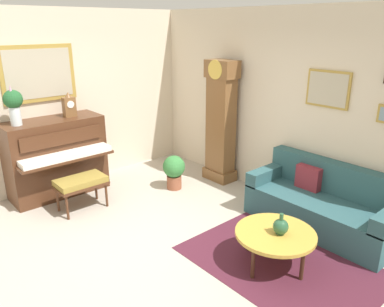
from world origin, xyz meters
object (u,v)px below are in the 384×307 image
object	(u,v)px
piano	(57,157)
couch	(323,205)
flower_vase	(13,103)
green_jug	(281,226)
grandfather_clock	(221,125)
piano_bench	(81,183)
mantel_clock	(69,106)
potted_plant	(174,170)
coffee_table	(275,235)

from	to	relation	value
piano	couch	world-z (taller)	piano
flower_vase	green_jug	xyz separation A→B (m)	(3.44, 1.53, -1.02)
grandfather_clock	flower_vase	xyz separation A→B (m)	(-1.26, -2.81, 0.55)
piano	piano_bench	xyz separation A→B (m)	(0.74, 0.02, -0.20)
mantel_clock	potted_plant	size ratio (longest dim) A/B	0.68
couch	coffee_table	bearing A→B (deg)	-84.93
piano_bench	flower_vase	distance (m)	1.43
grandfather_clock	flower_vase	distance (m)	3.13
mantel_clock	green_jug	distance (m)	3.63
piano	potted_plant	world-z (taller)	piano
green_jug	couch	bearing A→B (deg)	97.56
piano_bench	couch	world-z (taller)	couch
green_jug	grandfather_clock	bearing A→B (deg)	149.52
flower_vase	couch	bearing A→B (deg)	39.15
piano_bench	green_jug	size ratio (longest dim) A/B	2.92
piano	grandfather_clock	world-z (taller)	grandfather_clock
potted_plant	couch	bearing A→B (deg)	17.54
piano_bench	potted_plant	xyz separation A→B (m)	(0.31, 1.45, -0.08)
piano_bench	flower_vase	world-z (taller)	flower_vase
grandfather_clock	mantel_clock	world-z (taller)	grandfather_clock
grandfather_clock	mantel_clock	xyz separation A→B (m)	(-1.26, -2.02, 0.41)
coffee_table	mantel_clock	world-z (taller)	mantel_clock
mantel_clock	piano_bench	bearing A→B (deg)	-19.59
coffee_table	piano	bearing A→B (deg)	-163.36
couch	green_jug	world-z (taller)	couch
piano_bench	flower_vase	size ratio (longest dim) A/B	1.21
coffee_table	potted_plant	world-z (taller)	potted_plant
flower_vase	piano_bench	bearing A→B (deg)	35.23
piano_bench	couch	size ratio (longest dim) A/B	0.37
couch	mantel_clock	distance (m)	3.94
piano	mantel_clock	size ratio (longest dim) A/B	3.79
grandfather_clock	mantel_clock	distance (m)	2.42
grandfather_clock	potted_plant	distance (m)	1.08
coffee_table	green_jug	size ratio (longest dim) A/B	3.67
green_jug	potted_plant	distance (m)	2.43
flower_vase	potted_plant	size ratio (longest dim) A/B	1.04
mantel_clock	potted_plant	xyz separation A→B (m)	(1.06, 1.18, -1.05)
green_jug	potted_plant	world-z (taller)	green_jug
piano	grandfather_clock	size ratio (longest dim) A/B	0.71
coffee_table	grandfather_clock	bearing A→B (deg)	148.69
couch	coffee_table	size ratio (longest dim) A/B	2.16
couch	potted_plant	size ratio (longest dim) A/B	3.39
piano	potted_plant	distance (m)	1.83
coffee_table	mantel_clock	size ratio (longest dim) A/B	2.32
piano	grandfather_clock	bearing A→B (deg)	61.26
mantel_clock	flower_vase	distance (m)	0.80
coffee_table	potted_plant	bearing A→B (deg)	168.98
grandfather_clock	green_jug	xyz separation A→B (m)	(2.18, -1.28, -0.47)
piano_bench	potted_plant	bearing A→B (deg)	77.79
couch	coffee_table	world-z (taller)	couch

